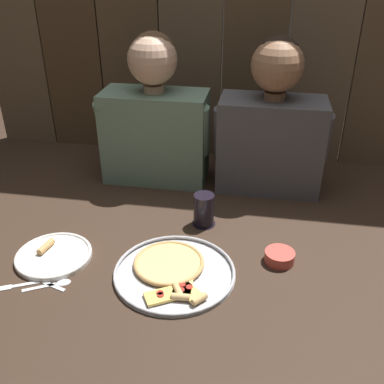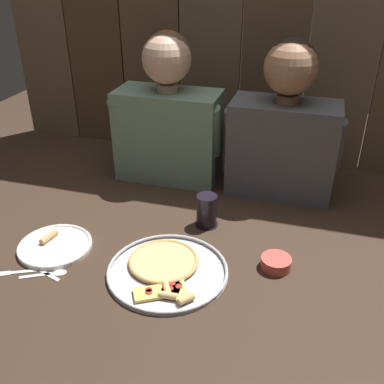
{
  "view_description": "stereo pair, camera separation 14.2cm",
  "coord_description": "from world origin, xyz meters",
  "px_view_note": "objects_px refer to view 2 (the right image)",
  "views": [
    {
      "loc": [
        0.2,
        -1.12,
        0.88
      ],
      "look_at": [
        -0.01,
        0.1,
        0.18
      ],
      "focal_mm": 41.32,
      "sensor_mm": 36.0,
      "label": 1
    },
    {
      "loc": [
        0.34,
        -1.09,
        0.88
      ],
      "look_at": [
        -0.01,
        0.1,
        0.18
      ],
      "focal_mm": 41.32,
      "sensor_mm": 36.0,
      "label": 2
    }
  ],
  "objects_px": {
    "dinner_plate": "(55,246)",
    "drinking_glass": "(207,211)",
    "dipping_bowl": "(276,262)",
    "pizza_tray": "(166,269)",
    "diner_left": "(168,116)",
    "diner_right": "(284,127)"
  },
  "relations": [
    {
      "from": "dinner_plate",
      "to": "drinking_glass",
      "type": "relative_size",
      "value": 2.05
    },
    {
      "from": "dinner_plate",
      "to": "dipping_bowl",
      "type": "height_order",
      "value": "dipping_bowl"
    },
    {
      "from": "pizza_tray",
      "to": "dipping_bowl",
      "type": "distance_m",
      "value": 0.34
    },
    {
      "from": "drinking_glass",
      "to": "diner_left",
      "type": "xyz_separation_m",
      "value": [
        -0.25,
        0.32,
        0.21
      ]
    },
    {
      "from": "drinking_glass",
      "to": "diner_right",
      "type": "distance_m",
      "value": 0.45
    },
    {
      "from": "diner_right",
      "to": "diner_left",
      "type": "bearing_deg",
      "value": -179.99
    },
    {
      "from": "drinking_glass",
      "to": "dipping_bowl",
      "type": "height_order",
      "value": "drinking_glass"
    },
    {
      "from": "dinner_plate",
      "to": "dipping_bowl",
      "type": "bearing_deg",
      "value": 8.23
    },
    {
      "from": "dinner_plate",
      "to": "drinking_glass",
      "type": "height_order",
      "value": "drinking_glass"
    },
    {
      "from": "dipping_bowl",
      "to": "diner_right",
      "type": "bearing_deg",
      "value": 96.06
    },
    {
      "from": "pizza_tray",
      "to": "diner_right",
      "type": "relative_size",
      "value": 0.62
    },
    {
      "from": "diner_right",
      "to": "dinner_plate",
      "type": "bearing_deg",
      "value": -137.6
    },
    {
      "from": "drinking_glass",
      "to": "diner_right",
      "type": "relative_size",
      "value": 0.2
    },
    {
      "from": "pizza_tray",
      "to": "dinner_plate",
      "type": "distance_m",
      "value": 0.39
    },
    {
      "from": "dinner_plate",
      "to": "diner_right",
      "type": "bearing_deg",
      "value": 42.4
    },
    {
      "from": "pizza_tray",
      "to": "drinking_glass",
      "type": "xyz_separation_m",
      "value": [
        0.05,
        0.28,
        0.05
      ]
    },
    {
      "from": "pizza_tray",
      "to": "diner_left",
      "type": "bearing_deg",
      "value": 107.96
    },
    {
      "from": "dinner_plate",
      "to": "diner_right",
      "type": "relative_size",
      "value": 0.4
    },
    {
      "from": "pizza_tray",
      "to": "diner_right",
      "type": "bearing_deg",
      "value": 66.37
    },
    {
      "from": "pizza_tray",
      "to": "diner_right",
      "type": "xyz_separation_m",
      "value": [
        0.27,
        0.61,
        0.26
      ]
    },
    {
      "from": "drinking_glass",
      "to": "diner_left",
      "type": "bearing_deg",
      "value": 127.55
    },
    {
      "from": "dipping_bowl",
      "to": "diner_right",
      "type": "relative_size",
      "value": 0.16
    }
  ]
}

